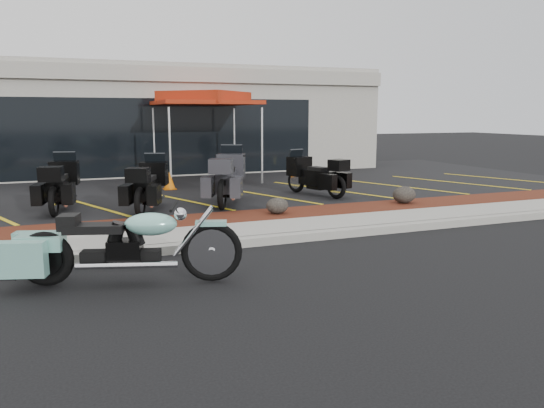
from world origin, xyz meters
name	(u,v)px	position (x,y,z in m)	size (l,w,h in m)	color
ground	(248,260)	(0.00, 0.00, 0.00)	(90.00, 90.00, 0.00)	black
curb	(232,243)	(0.00, 0.90, 0.07)	(24.00, 0.25, 0.15)	gray
sidewalk	(220,235)	(0.00, 1.60, 0.07)	(24.00, 1.20, 0.15)	gray
mulch_bed	(204,222)	(0.00, 2.80, 0.08)	(24.00, 1.20, 0.16)	#3A150D
upper_lot	(160,188)	(0.00, 8.20, 0.07)	(26.00, 9.60, 0.15)	black
dealership_building	(131,121)	(0.00, 14.47, 2.01)	(18.00, 8.16, 4.00)	gray
boulder_mid	(277,206)	(1.60, 2.75, 0.33)	(0.49, 0.41, 0.35)	black
boulder_right	(404,195)	(4.96, 2.89, 0.36)	(0.58, 0.48, 0.41)	black
hero_cruiser	(211,243)	(-0.82, -0.84, 0.55)	(3.14, 0.80, 1.10)	#7EC5B6
touring_black_front	(66,178)	(-2.60, 5.68, 0.78)	(2.18, 0.83, 1.27)	black
touring_black_mid	(156,179)	(-0.63, 4.89, 0.77)	(2.13, 0.81, 1.24)	black
touring_grey	(232,171)	(1.35, 5.20, 0.84)	(2.37, 0.90, 1.38)	#323237
touring_black_rear	(296,171)	(3.28, 5.52, 0.75)	(2.05, 0.78, 1.19)	black
traffic_cone	(170,181)	(0.15, 7.38, 0.40)	(0.33, 0.33, 0.50)	#CE6106
popup_canopy	(205,100)	(1.67, 9.08, 2.72)	(3.53, 3.53, 2.83)	silver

